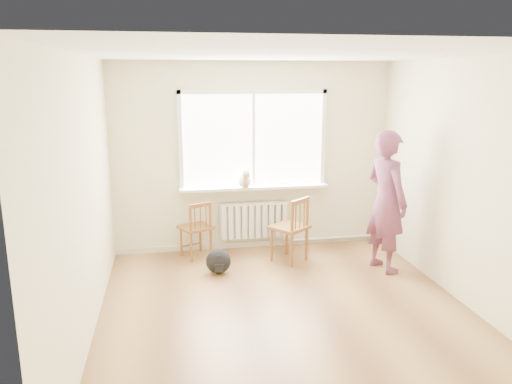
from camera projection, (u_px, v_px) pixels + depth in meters
name	position (u px, v px, depth m)	size (l,w,h in m)	color
floor	(289.00, 315.00, 5.33)	(4.50, 4.50, 0.00)	#9F7341
ceiling	(293.00, 54.00, 4.71)	(4.50, 4.50, 0.00)	white
back_wall	(253.00, 157.00, 7.18)	(4.00, 0.01, 2.70)	beige
window	(253.00, 136.00, 7.08)	(2.12, 0.05, 1.42)	white
windowsill	(254.00, 187.00, 7.17)	(2.15, 0.22, 0.04)	white
radiator	(254.00, 220.00, 7.30)	(1.00, 0.12, 0.55)	white
heating_pipe	(334.00, 238.00, 7.62)	(0.04, 0.04, 1.40)	silver
baseboard	(253.00, 244.00, 7.46)	(4.00, 0.03, 0.08)	beige
chair_left	(197.00, 230.00, 6.92)	(0.53, 0.52, 0.81)	brown
chair_right	(292.00, 229.00, 6.77)	(0.62, 0.62, 0.91)	brown
person	(386.00, 202.00, 6.40)	(0.67, 0.44, 1.84)	#CD445F
cat	(245.00, 180.00, 7.03)	(0.19, 0.43, 0.29)	beige
backpack	(218.00, 261.00, 6.43)	(0.32, 0.24, 0.32)	black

